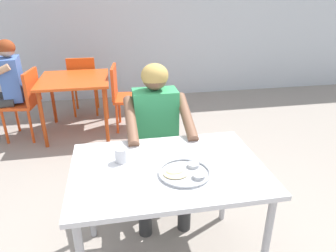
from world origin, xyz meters
TOP-DOWN VIEW (x-y plane):
  - table_foreground at (0.07, -0.02)m, footprint 1.13×0.79m
  - thali_tray at (0.15, -0.12)m, footprint 0.30×0.30m
  - drinking_cup at (-0.20, 0.09)m, footprint 0.08×0.08m
  - chair_foreground at (0.10, 0.79)m, footprint 0.41×0.41m
  - diner_foreground at (0.10, 0.57)m, footprint 0.49×0.55m
  - table_background_red at (-0.67, 2.26)m, footprint 0.83×0.87m
  - chair_red_left at (-1.26, 2.21)m, footprint 0.44×0.48m
  - chair_red_right at (-0.09, 2.27)m, footprint 0.46×0.48m
  - chair_red_far at (-0.62, 2.87)m, footprint 0.40×0.43m
  - patron_background at (-1.47, 2.25)m, footprint 0.58×0.53m

SIDE VIEW (x-z plane):
  - chair_red_right at x=-0.09m, z-range 0.07..0.90m
  - chair_foreground at x=0.10m, z-range 0.06..0.93m
  - chair_red_far at x=-0.62m, z-range 0.07..0.93m
  - chair_red_left at x=-1.26m, z-range 0.08..0.92m
  - table_background_red at x=-0.67m, z-range 0.27..0.99m
  - table_foreground at x=0.07m, z-range 0.29..1.04m
  - patron_background at x=-1.47m, z-range 0.12..1.31m
  - diner_foreground at x=0.10m, z-range 0.11..1.32m
  - thali_tray at x=0.15m, z-range 0.74..0.77m
  - drinking_cup at x=-0.20m, z-range 0.75..0.84m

